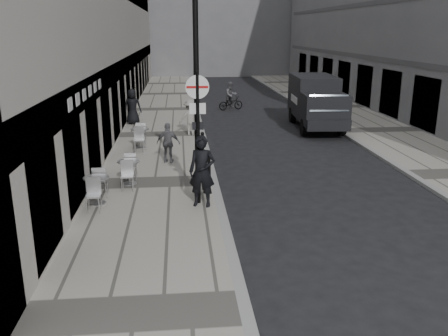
{
  "coord_description": "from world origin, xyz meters",
  "views": [
    {
      "loc": [
        -1.1,
        -4.86,
        5.0
      ],
      "look_at": [
        0.06,
        7.42,
        1.4
      ],
      "focal_mm": 38.0,
      "sensor_mm": 36.0,
      "label": 1
    }
  ],
  "objects_px": {
    "sign_post": "(198,121)",
    "panel_van": "(316,99)",
    "walking_man": "(202,171)",
    "cyclist": "(231,99)",
    "lamppost": "(196,84)"
  },
  "relations": [
    {
      "from": "walking_man",
      "to": "sign_post",
      "type": "height_order",
      "value": "sign_post"
    },
    {
      "from": "walking_man",
      "to": "cyclist",
      "type": "height_order",
      "value": "walking_man"
    },
    {
      "from": "panel_van",
      "to": "cyclist",
      "type": "bearing_deg",
      "value": 125.15
    },
    {
      "from": "sign_post",
      "to": "panel_van",
      "type": "xyz_separation_m",
      "value": [
        6.61,
        11.11,
        -1.05
      ]
    },
    {
      "from": "walking_man",
      "to": "panel_van",
      "type": "relative_size",
      "value": 0.35
    },
    {
      "from": "sign_post",
      "to": "lamppost",
      "type": "relative_size",
      "value": 0.63
    },
    {
      "from": "walking_man",
      "to": "lamppost",
      "type": "distance_m",
      "value": 2.52
    },
    {
      "from": "lamppost",
      "to": "walking_man",
      "type": "bearing_deg",
      "value": -84.17
    },
    {
      "from": "panel_van",
      "to": "walking_man",
      "type": "bearing_deg",
      "value": -115.83
    },
    {
      "from": "lamppost",
      "to": "panel_van",
      "type": "relative_size",
      "value": 1.05
    },
    {
      "from": "cyclist",
      "to": "sign_post",
      "type": "bearing_deg",
      "value": -119.16
    },
    {
      "from": "sign_post",
      "to": "cyclist",
      "type": "distance_m",
      "value": 17.72
    },
    {
      "from": "sign_post",
      "to": "walking_man",
      "type": "bearing_deg",
      "value": -70.57
    },
    {
      "from": "sign_post",
      "to": "panel_van",
      "type": "height_order",
      "value": "sign_post"
    },
    {
      "from": "sign_post",
      "to": "cyclist",
      "type": "height_order",
      "value": "sign_post"
    }
  ]
}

